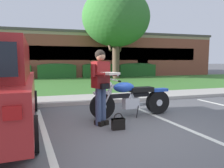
{
  "coord_description": "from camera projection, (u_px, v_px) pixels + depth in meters",
  "views": [
    {
      "loc": [
        -1.59,
        -4.09,
        1.47
      ],
      "look_at": [
        -0.01,
        1.14,
        0.85
      ],
      "focal_mm": 33.56,
      "sensor_mm": 36.0,
      "label": 1
    }
  ],
  "objects": [
    {
      "name": "ground_plane",
      "position": [
        128.0,
        129.0,
        4.51
      ],
      "size": [
        140.0,
        140.0,
        0.0
      ],
      "primitive_type": "plane",
      "color": "#565659"
    },
    {
      "name": "curb_strip",
      "position": [
        98.0,
        102.0,
        7.15
      ],
      "size": [
        60.0,
        0.2,
        0.12
      ],
      "primitive_type": "cube",
      "color": "#ADA89E",
      "rests_on": "ground"
    },
    {
      "name": "concrete_walk",
      "position": [
        93.0,
        98.0,
        7.96
      ],
      "size": [
        60.0,
        1.5,
        0.08
      ],
      "primitive_type": "cube",
      "color": "#ADA89E",
      "rests_on": "ground"
    },
    {
      "name": "grass_lawn",
      "position": [
        76.0,
        84.0,
        12.81
      ],
      "size": [
        60.0,
        8.7,
        0.06
      ],
      "primitive_type": "cube",
      "color": "#3D752D",
      "rests_on": "ground"
    },
    {
      "name": "stall_stripe_0",
      "position": [
        45.0,
        133.0,
        4.21
      ],
      "size": [
        0.58,
        4.39,
        0.01
      ],
      "primitive_type": "cube",
      "rotation": [
        0.0,
        0.0,
        0.11
      ],
      "color": "silver",
      "rests_on": "ground"
    },
    {
      "name": "stall_stripe_1",
      "position": [
        169.0,
        122.0,
        5.03
      ],
      "size": [
        0.58,
        4.39,
        0.01
      ],
      "primitive_type": "cube",
      "rotation": [
        0.0,
        0.0,
        0.11
      ],
      "color": "silver",
      "rests_on": "ground"
    },
    {
      "name": "motorcycle",
      "position": [
        134.0,
        98.0,
        5.52
      ],
      "size": [
        2.24,
        0.82,
        1.18
      ],
      "color": "black",
      "rests_on": "ground"
    },
    {
      "name": "rider_person",
      "position": [
        101.0,
        81.0,
        4.68
      ],
      "size": [
        0.59,
        0.67,
        1.7
      ],
      "color": "black",
      "rests_on": "ground"
    },
    {
      "name": "handbag",
      "position": [
        118.0,
        123.0,
        4.45
      ],
      "size": [
        0.28,
        0.13,
        0.36
      ],
      "color": "black",
      "rests_on": "ground"
    },
    {
      "name": "shade_tree",
      "position": [
        116.0,
        18.0,
        15.96
      ],
      "size": [
        5.17,
        5.17,
        6.9
      ],
      "color": "brown",
      "rests_on": "ground"
    },
    {
      "name": "hedge_left",
      "position": [
        10.0,
        71.0,
        15.63
      ],
      "size": [
        3.04,
        0.9,
        1.24
      ],
      "color": "#235623",
      "rests_on": "ground"
    },
    {
      "name": "hedge_center_left",
      "position": [
        57.0,
        71.0,
        16.62
      ],
      "size": [
        2.92,
        0.9,
        1.24
      ],
      "color": "#235623",
      "rests_on": "ground"
    },
    {
      "name": "hedge_center_right",
      "position": [
        99.0,
        70.0,
        17.6
      ],
      "size": [
        2.85,
        0.9,
        1.24
      ],
      "color": "#235623",
      "rests_on": "ground"
    },
    {
      "name": "hedge_right",
      "position": [
        136.0,
        70.0,
        18.59
      ],
      "size": [
        3.31,
        0.9,
        1.24
      ],
      "color": "#235623",
      "rests_on": "ground"
    },
    {
      "name": "brick_building",
      "position": [
        80.0,
        56.0,
        22.69
      ],
      "size": [
        23.88,
        11.81,
        3.9
      ],
      "color": "brown",
      "rests_on": "ground"
    }
  ]
}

